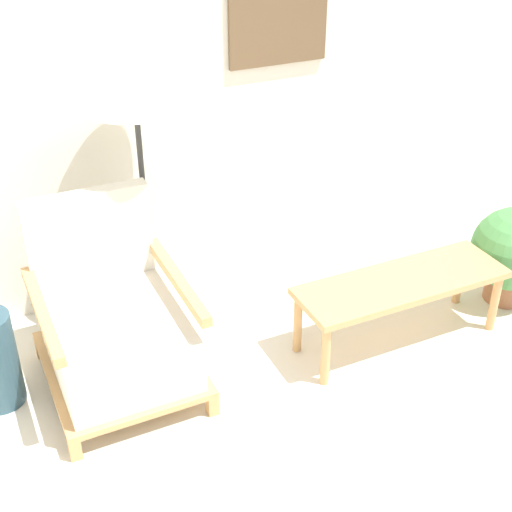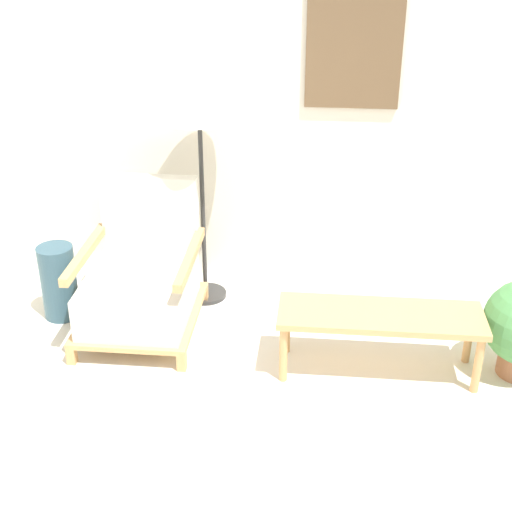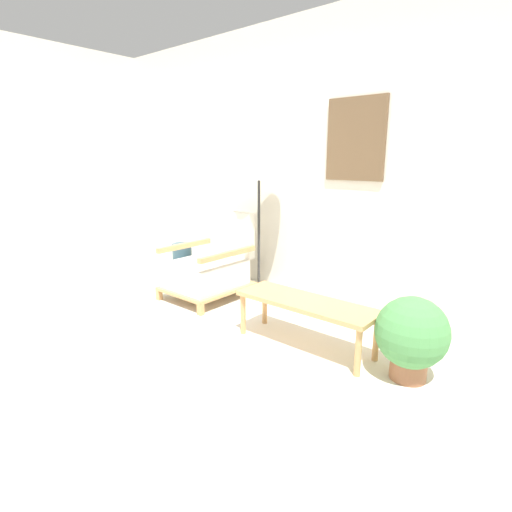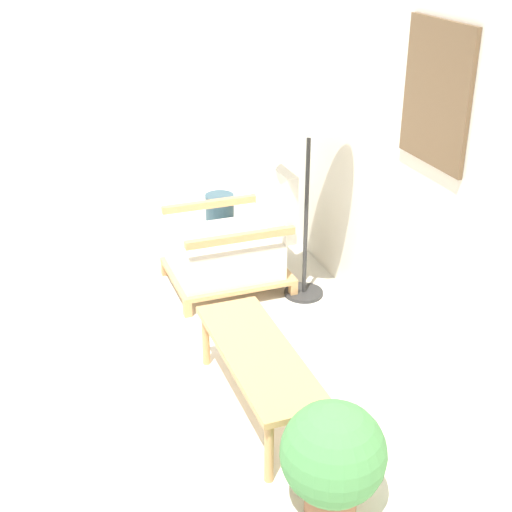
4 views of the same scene
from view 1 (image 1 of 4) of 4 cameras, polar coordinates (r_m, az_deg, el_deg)
wall_back at (r=3.72m, az=-6.48°, el=16.56°), size 8.00×0.09×2.70m
armchair at (r=3.36m, az=-11.26°, el=-5.62°), size 0.67×0.79×0.85m
floor_lamp at (r=3.33m, az=-9.75°, el=13.37°), size 0.51×0.51×1.46m
coffee_table at (r=3.60m, az=11.55°, el=-2.48°), size 1.09×0.36×0.37m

